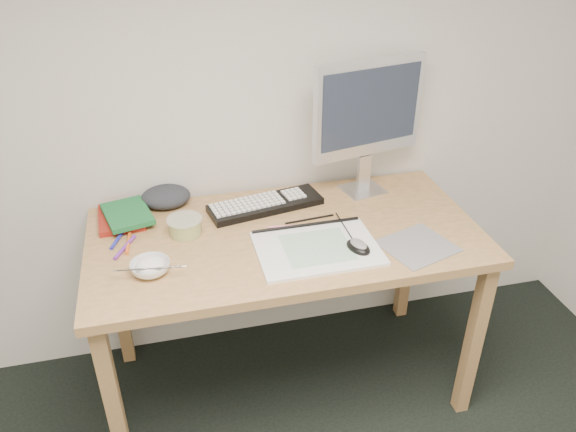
# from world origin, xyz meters

# --- Properties ---
(room_shell) EXTENTS (3.60, 3.60, 3.60)m
(room_shell) POSITION_xyz_m (0.00, 0.00, 1.56)
(room_shell) COLOR silver
(room_shell) RESTS_ON ground
(desk) EXTENTS (1.40, 0.70, 0.75)m
(desk) POSITION_xyz_m (0.32, 1.43, 0.67)
(desk) COLOR tan
(desk) RESTS_ON ground
(mousepad) EXTENTS (0.28, 0.27, 0.00)m
(mousepad) POSITION_xyz_m (0.74, 1.24, 0.75)
(mousepad) COLOR slate
(mousepad) RESTS_ON desk
(sketchpad) EXTENTS (0.42, 0.30, 0.01)m
(sketchpad) POSITION_xyz_m (0.40, 1.30, 0.76)
(sketchpad) COLOR white
(sketchpad) RESTS_ON desk
(keyboard) EXTENTS (0.46, 0.22, 0.03)m
(keyboard) POSITION_xyz_m (0.28, 1.63, 0.76)
(keyboard) COLOR black
(keyboard) RESTS_ON desk
(monitor) EXTENTS (0.46, 0.17, 0.54)m
(monitor) POSITION_xyz_m (0.70, 1.67, 1.09)
(monitor) COLOR silver
(monitor) RESTS_ON desk
(mouse) EXTENTS (0.09, 0.12, 0.03)m
(mouse) POSITION_xyz_m (0.53, 1.26, 0.78)
(mouse) COLOR black
(mouse) RESTS_ON sketchpad
(rice_bowl) EXTENTS (0.14, 0.14, 0.04)m
(rice_bowl) POSITION_xyz_m (-0.16, 1.30, 0.77)
(rice_bowl) COLOR white
(rice_bowl) RESTS_ON desk
(chopsticks) EXTENTS (0.22, 0.04, 0.02)m
(chopsticks) POSITION_xyz_m (-0.16, 1.26, 0.79)
(chopsticks) COLOR #B9B9BB
(chopsticks) RESTS_ON rice_bowl
(fruit_tub) EXTENTS (0.13, 0.13, 0.06)m
(fruit_tub) POSITION_xyz_m (-0.03, 1.51, 0.78)
(fruit_tub) COLOR #E6C651
(fruit_tub) RESTS_ON desk
(book_red) EXTENTS (0.17, 0.23, 0.02)m
(book_red) POSITION_xyz_m (-0.26, 1.66, 0.76)
(book_red) COLOR maroon
(book_red) RESTS_ON desk
(book_green) EXTENTS (0.20, 0.24, 0.02)m
(book_green) POSITION_xyz_m (-0.23, 1.65, 0.78)
(book_green) COLOR #18632F
(book_green) RESTS_ON book_red
(cloth_lump) EXTENTS (0.18, 0.16, 0.07)m
(cloth_lump) POSITION_xyz_m (-0.09, 1.75, 0.78)
(cloth_lump) COLOR #282B30
(cloth_lump) RESTS_ON desk
(pencil_pink) EXTENTS (0.18, 0.03, 0.01)m
(pencil_pink) POSITION_xyz_m (0.35, 1.47, 0.75)
(pencil_pink) COLOR pink
(pencil_pink) RESTS_ON desk
(pencil_tan) EXTENTS (0.19, 0.06, 0.01)m
(pencil_tan) POSITION_xyz_m (0.28, 1.42, 0.75)
(pencil_tan) COLOR tan
(pencil_tan) RESTS_ON desk
(pencil_black) EXTENTS (0.19, 0.02, 0.01)m
(pencil_black) POSITION_xyz_m (0.42, 1.50, 0.75)
(pencil_black) COLOR black
(pencil_black) RESTS_ON desk
(marker_blue) EXTENTS (0.06, 0.13, 0.01)m
(marker_blue) POSITION_xyz_m (-0.27, 1.53, 0.76)
(marker_blue) COLOR #2024B1
(marker_blue) RESTS_ON desk
(marker_orange) EXTENTS (0.02, 0.13, 0.01)m
(marker_orange) POSITION_xyz_m (-0.23, 1.49, 0.76)
(marker_orange) COLOR orange
(marker_orange) RESTS_ON desk
(marker_purple) EXTENTS (0.08, 0.13, 0.01)m
(marker_purple) POSITION_xyz_m (-0.24, 1.46, 0.76)
(marker_purple) COLOR #6D2A9C
(marker_purple) RESTS_ON desk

